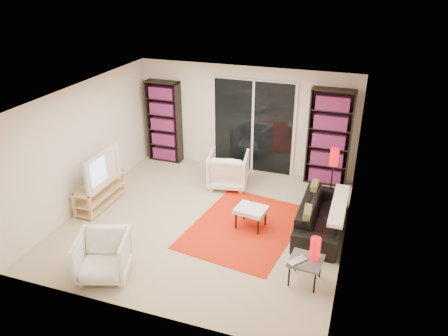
# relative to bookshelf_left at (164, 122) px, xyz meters

# --- Properties ---
(floor) EXTENTS (5.00, 5.00, 0.00)m
(floor) POSITION_rel_bookshelf_left_xyz_m (1.95, -2.33, -0.98)
(floor) COLOR beige
(floor) RESTS_ON ground
(wall_back) EXTENTS (5.00, 0.02, 2.40)m
(wall_back) POSITION_rel_bookshelf_left_xyz_m (1.95, 0.17, 0.22)
(wall_back) COLOR white
(wall_back) RESTS_ON ground
(wall_front) EXTENTS (5.00, 0.02, 2.40)m
(wall_front) POSITION_rel_bookshelf_left_xyz_m (1.95, -4.83, 0.22)
(wall_front) COLOR white
(wall_front) RESTS_ON ground
(wall_left) EXTENTS (0.02, 5.00, 2.40)m
(wall_left) POSITION_rel_bookshelf_left_xyz_m (-0.55, -2.33, 0.22)
(wall_left) COLOR white
(wall_left) RESTS_ON ground
(wall_right) EXTENTS (0.02, 5.00, 2.40)m
(wall_right) POSITION_rel_bookshelf_left_xyz_m (4.45, -2.33, 0.22)
(wall_right) COLOR white
(wall_right) RESTS_ON ground
(ceiling) EXTENTS (5.00, 5.00, 0.02)m
(ceiling) POSITION_rel_bookshelf_left_xyz_m (1.95, -2.33, 1.42)
(ceiling) COLOR white
(ceiling) RESTS_ON wall_back
(sliding_door) EXTENTS (1.92, 0.08, 2.16)m
(sliding_door) POSITION_rel_bookshelf_left_xyz_m (2.15, 0.13, 0.07)
(sliding_door) COLOR white
(sliding_door) RESTS_ON ground
(bookshelf_left) EXTENTS (0.80, 0.30, 1.95)m
(bookshelf_left) POSITION_rel_bookshelf_left_xyz_m (0.00, 0.00, 0.00)
(bookshelf_left) COLOR black
(bookshelf_left) RESTS_ON ground
(bookshelf_right) EXTENTS (0.90, 0.30, 2.10)m
(bookshelf_right) POSITION_rel_bookshelf_left_xyz_m (3.85, -0.00, 0.07)
(bookshelf_right) COLOR black
(bookshelf_right) RESTS_ON ground
(tv_stand) EXTENTS (0.41, 1.28, 0.50)m
(tv_stand) POSITION_rel_bookshelf_left_xyz_m (-0.26, -2.43, -0.71)
(tv_stand) COLOR #E3BA86
(tv_stand) RESTS_ON floor
(tv) EXTENTS (0.16, 1.11, 0.64)m
(tv) POSITION_rel_bookshelf_left_xyz_m (-0.24, -2.43, -0.15)
(tv) COLOR black
(tv) RESTS_ON tv_stand
(rug) EXTENTS (2.09, 2.62, 0.01)m
(rug) POSITION_rel_bookshelf_left_xyz_m (2.69, -2.31, -0.97)
(rug) COLOR red
(rug) RESTS_ON floor
(sofa) EXTENTS (0.78, 1.95, 0.57)m
(sofa) POSITION_rel_bookshelf_left_xyz_m (4.02, -1.92, -0.69)
(sofa) COLOR black
(sofa) RESTS_ON floor
(armchair_back) EXTENTS (0.95, 0.97, 0.76)m
(armchair_back) POSITION_rel_bookshelf_left_xyz_m (1.89, -0.83, -0.59)
(armchair_back) COLOR white
(armchair_back) RESTS_ON floor
(armchair_front) EXTENTS (0.96, 0.98, 0.70)m
(armchair_front) POSITION_rel_bookshelf_left_xyz_m (1.03, -4.30, -0.62)
(armchair_front) COLOR white
(armchair_front) RESTS_ON floor
(ottoman) EXTENTS (0.60, 0.51, 0.40)m
(ottoman) POSITION_rel_bookshelf_left_xyz_m (2.80, -2.27, -0.63)
(ottoman) COLOR white
(ottoman) RESTS_ON floor
(side_table) EXTENTS (0.52, 0.52, 0.40)m
(side_table) POSITION_rel_bookshelf_left_xyz_m (3.98, -3.46, -0.62)
(side_table) COLOR #494A4E
(side_table) RESTS_ON floor
(laptop) EXTENTS (0.35, 0.37, 0.02)m
(laptop) POSITION_rel_bookshelf_left_xyz_m (3.90, -3.57, -0.56)
(laptop) COLOR silver
(laptop) RESTS_ON side_table
(table_lamp) EXTENTS (0.15, 0.15, 0.35)m
(table_lamp) POSITION_rel_bookshelf_left_xyz_m (4.08, -3.37, -0.40)
(table_lamp) COLOR red
(table_lamp) RESTS_ON side_table
(floor_lamp) EXTENTS (0.19, 0.19, 1.24)m
(floor_lamp) POSITION_rel_bookshelf_left_xyz_m (4.06, -1.05, -0.04)
(floor_lamp) COLOR black
(floor_lamp) RESTS_ON floor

